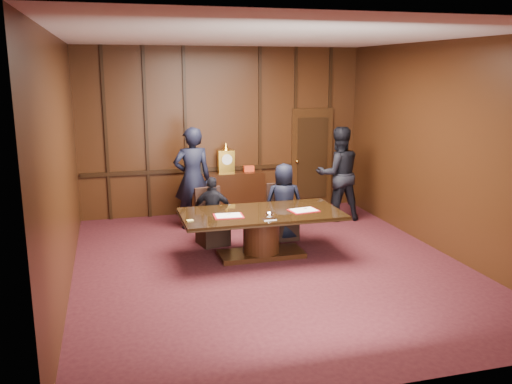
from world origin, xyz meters
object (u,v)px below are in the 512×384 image
witness_right (338,174)px  sideboard (226,192)px  signatory_right (284,202)px  signatory_left (213,211)px  conference_table (261,227)px  witness_left (192,178)px

witness_right → sideboard: bearing=-23.6°
sideboard → signatory_right: bearing=-72.4°
sideboard → signatory_left: sideboard is taller
conference_table → witness_left: 2.17m
signatory_right → witness_right: 1.79m
signatory_right → conference_table: bearing=61.8°
conference_table → witness_left: (-0.83, 1.94, 0.48)m
signatory_right → witness_left: size_ratio=0.71×
signatory_left → signatory_right: bearing=-161.5°
conference_table → witness_right: 2.81m
conference_table → witness_right: bearing=39.8°
conference_table → signatory_right: signatory_right is taller
conference_table → signatory_right: (0.65, 0.80, 0.19)m
conference_table → witness_left: witness_left is taller
signatory_left → witness_right: size_ratio=0.64×
signatory_left → witness_right: 2.96m
signatory_right → witness_left: witness_left is taller
conference_table → sideboard: bearing=89.6°
sideboard → signatory_right: 2.10m
conference_table → witness_left: bearing=113.0°
sideboard → witness_right: 2.39m
sideboard → witness_left: bearing=-134.8°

